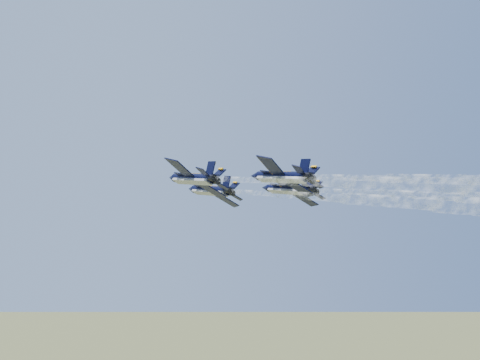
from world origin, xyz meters
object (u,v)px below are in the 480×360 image
object	(u,v)px
jet_right	(289,189)
jet_left	(192,179)
jet_slot	(281,177)
jet_lead	(210,190)

from	to	relation	value
jet_right	jet_left	bearing A→B (deg)	178.39
jet_right	jet_slot	distance (m)	14.80
jet_lead	jet_left	xyz separation A→B (m)	(-6.61, -12.81, 0.00)
jet_left	jet_right	size ratio (longest dim) A/B	1.00
jet_lead	jet_slot	xyz separation A→B (m)	(7.07, -19.46, 0.00)
jet_lead	jet_right	distance (m)	15.56
jet_slot	jet_right	bearing A→B (deg)	42.79
jet_lead	jet_right	xyz separation A→B (m)	(14.16, -6.46, 0.00)
jet_slot	jet_left	bearing A→B (deg)	135.48
jet_left	jet_slot	bearing A→B (deg)	-44.52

